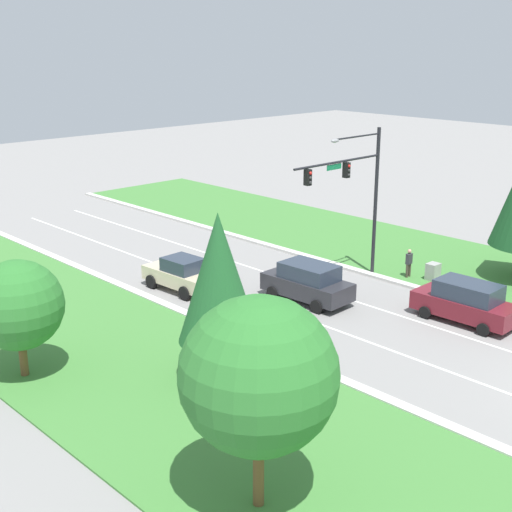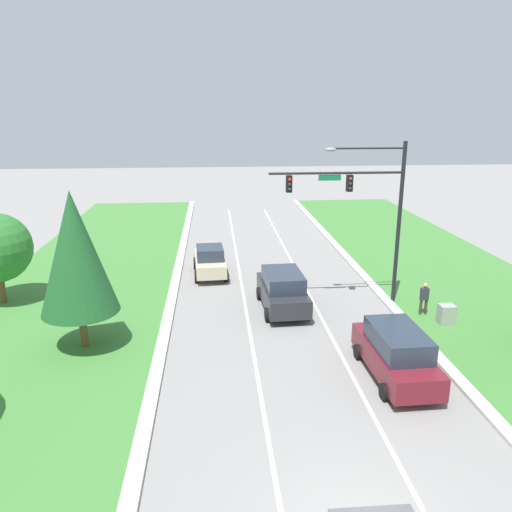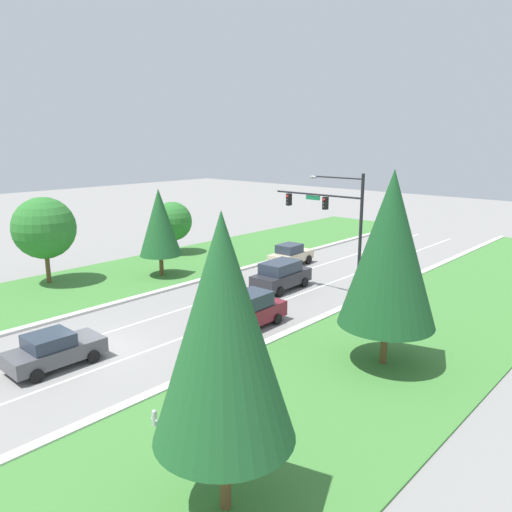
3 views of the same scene
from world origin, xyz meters
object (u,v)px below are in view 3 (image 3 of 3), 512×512
(utility_cabinet, at_px, (352,316))
(conifer_near_right_tree, at_px, (223,330))
(pedestrian, at_px, (354,301))
(traffic_signal_mast, at_px, (336,218))
(conifer_far_right_tree, at_px, (390,249))
(graphite_sedan, at_px, (54,350))
(oak_near_left_tree, at_px, (44,228))
(champagne_sedan, at_px, (291,255))
(charcoal_suv, at_px, (281,275))
(oak_far_left_tree, at_px, (172,221))
(conifer_mid_left_tree, at_px, (160,222))
(fire_hydrant, at_px, (155,419))
(burgundy_suv, at_px, (247,311))

(utility_cabinet, distance_m, conifer_near_right_tree, 16.65)
(utility_cabinet, distance_m, pedestrian, 1.41)
(traffic_signal_mast, xyz_separation_m, conifer_far_right_tree, (7.15, -6.53, 0.08))
(conifer_near_right_tree, bearing_deg, utility_cabinet, 108.81)
(conifer_far_right_tree, bearing_deg, traffic_signal_mast, 137.56)
(graphite_sedan, relative_size, conifer_near_right_tree, 0.51)
(conifer_near_right_tree, xyz_separation_m, oak_near_left_tree, (-25.89, 7.34, -1.33))
(champagne_sedan, bearing_deg, utility_cabinet, -40.42)
(conifer_near_right_tree, xyz_separation_m, conifer_far_right_tree, (-1.27, 11.55, 0.08))
(graphite_sedan, bearing_deg, champagne_sedan, 99.74)
(charcoal_suv, xyz_separation_m, conifer_near_right_tree, (12.49, -17.69, 4.43))
(champagne_sedan, height_order, pedestrian, champagne_sedan)
(oak_near_left_tree, distance_m, oak_far_left_tree, 12.40)
(conifer_near_right_tree, bearing_deg, oak_far_left_tree, 143.85)
(pedestrian, height_order, conifer_near_right_tree, conifer_near_right_tree)
(conifer_near_right_tree, relative_size, conifer_mid_left_tree, 1.27)
(conifer_mid_left_tree, bearing_deg, pedestrian, 7.65)
(champagne_sedan, xyz_separation_m, graphite_sedan, (3.69, -22.28, -0.10))
(fire_hydrant, height_order, conifer_far_right_tree, conifer_far_right_tree)
(utility_cabinet, xyz_separation_m, fire_hydrant, (0.21, -13.87, -0.16))
(conifer_far_right_tree, bearing_deg, oak_far_left_tree, 162.46)
(traffic_signal_mast, relative_size, pedestrian, 4.91)
(utility_cabinet, distance_m, oak_near_left_tree, 22.44)
(conifer_mid_left_tree, bearing_deg, conifer_near_right_tree, -33.39)
(burgundy_suv, relative_size, utility_cabinet, 4.84)
(oak_far_left_tree, distance_m, conifer_mid_left_tree, 7.85)
(charcoal_suv, distance_m, oak_far_left_tree, 14.68)
(graphite_sedan, xyz_separation_m, conifer_mid_left_tree, (-8.98, 13.00, 3.38))
(champagne_sedan, height_order, oak_far_left_tree, oak_far_left_tree)
(utility_cabinet, xyz_separation_m, oak_far_left_tree, (-21.78, 4.61, 2.51))
(graphite_sedan, relative_size, conifer_far_right_tree, 0.48)
(oak_far_left_tree, bearing_deg, fire_hydrant, -40.03)
(burgundy_suv, distance_m, pedestrian, 6.55)
(utility_cabinet, relative_size, pedestrian, 0.60)
(burgundy_suv, distance_m, oak_near_left_tree, 17.32)
(charcoal_suv, distance_m, conifer_mid_left_tree, 10.14)
(fire_hydrant, bearing_deg, utility_cabinet, 90.88)
(charcoal_suv, height_order, fire_hydrant, charcoal_suv)
(champagne_sedan, xyz_separation_m, oak_far_left_tree, (-10.74, -3.76, 2.10))
(utility_cabinet, bearing_deg, burgundy_suv, -132.81)
(pedestrian, xyz_separation_m, conifer_far_right_tree, (4.46, -4.70, 4.60))
(charcoal_suv, height_order, conifer_far_right_tree, conifer_far_right_tree)
(traffic_signal_mast, height_order, graphite_sedan, traffic_signal_mast)
(fire_hydrant, relative_size, conifer_mid_left_tree, 0.10)
(oak_near_left_tree, bearing_deg, burgundy_suv, 11.29)
(pedestrian, bearing_deg, oak_near_left_tree, 22.02)
(conifer_near_right_tree, bearing_deg, champagne_sedan, 124.61)
(charcoal_suv, bearing_deg, conifer_far_right_tree, -31.26)
(burgundy_suv, bearing_deg, fire_hydrant, -67.35)
(burgundy_suv, relative_size, conifer_mid_left_tree, 0.73)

